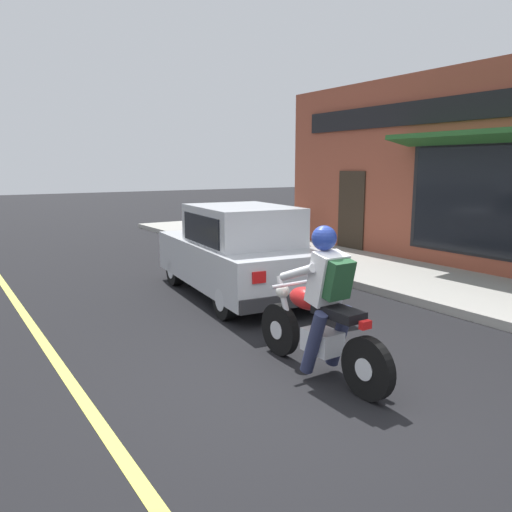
# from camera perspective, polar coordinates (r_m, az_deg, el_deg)

# --- Properties ---
(ground_plane) EXTENTS (80.00, 80.00, 0.00)m
(ground_plane) POSITION_cam_1_polar(r_m,az_deg,el_deg) (5.10, 4.84, -15.52)
(ground_plane) COLOR black
(sidewalk_curb) EXTENTS (2.60, 22.00, 0.14)m
(sidewalk_curb) POSITION_cam_1_polar(r_m,az_deg,el_deg) (10.37, 15.72, -2.10)
(sidewalk_curb) COLOR #9E9B93
(sidewalk_curb) RESTS_ON ground
(lane_stripe) EXTENTS (0.12, 19.80, 0.01)m
(lane_stripe) POSITION_cam_1_polar(r_m,az_deg,el_deg) (7.04, -23.21, -8.94)
(lane_stripe) COLOR #D1C64C
(lane_stripe) RESTS_ON ground
(storefront_building) EXTENTS (1.25, 10.55, 4.20)m
(storefront_building) POSITION_cam_1_polar(r_m,az_deg,el_deg) (11.18, 22.63, 8.90)
(storefront_building) COLOR brown
(storefront_building) RESTS_ON ground
(motorcycle_with_rider) EXTENTS (0.56, 2.02, 1.62)m
(motorcycle_with_rider) POSITION_cam_1_polar(r_m,az_deg,el_deg) (5.33, 7.46, -6.62)
(motorcycle_with_rider) COLOR black
(motorcycle_with_rider) RESTS_ON ground
(car_hatchback) EXTENTS (2.06, 3.94, 1.57)m
(car_hatchback) POSITION_cam_1_polar(r_m,az_deg,el_deg) (8.51, -2.11, 0.41)
(car_hatchback) COLOR black
(car_hatchback) RESTS_ON ground
(trash_bin) EXTENTS (0.56, 0.56, 0.98)m
(trash_bin) POSITION_cam_1_polar(r_m,az_deg,el_deg) (13.70, 3.89, 3.57)
(trash_bin) COLOR #2D2D33
(trash_bin) RESTS_ON sidewalk_curb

